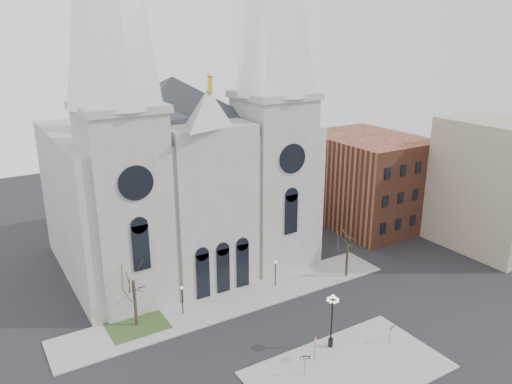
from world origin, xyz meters
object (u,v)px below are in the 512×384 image
stop_sign (315,344)px  one_way_sign (305,361)px  street_name_sign (390,333)px  globe_lamp (332,314)px

stop_sign → one_way_sign: bearing=-163.0°
stop_sign → street_name_sign: stop_sign is taller
globe_lamp → stop_sign: bearing=-162.0°
stop_sign → street_name_sign: bearing=-26.9°
stop_sign → globe_lamp: 3.33m
stop_sign → one_way_sign: 2.39m
globe_lamp → one_way_sign: (-4.68, -2.08, -2.13)m
street_name_sign → globe_lamp: bearing=145.0°
globe_lamp → street_name_sign: size_ratio=2.90×
stop_sign → street_name_sign: size_ratio=1.23×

